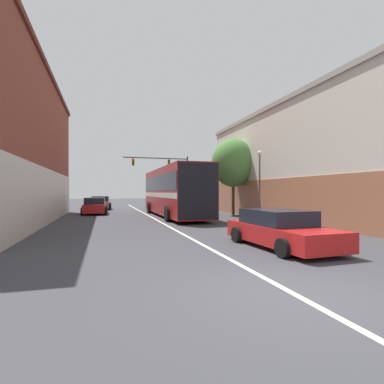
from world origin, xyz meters
name	(u,v)px	position (x,y,z in m)	size (l,w,h in m)	color
ground_plane	(295,295)	(0.00, 0.00, 0.00)	(160.00, 160.00, 0.00)	#38383D
lane_center_line	(153,218)	(0.00, 16.72, 0.00)	(0.14, 45.44, 0.01)	silver
building_right_storefront	(311,161)	(10.58, 13.10, 4.02)	(6.48, 20.67, 7.81)	beige
bus	(173,190)	(1.72, 17.60, 2.02)	(2.87, 12.55, 3.61)	maroon
hatchback_foreground	(280,229)	(2.40, 4.20, 0.60)	(2.27, 4.60, 1.26)	red
parked_car_left_near	(95,206)	(-4.09, 21.64, 0.66)	(2.09, 4.01, 1.38)	red
parked_car_left_mid	(101,203)	(-3.71, 28.36, 0.67)	(2.25, 4.03, 1.40)	slate
traffic_signal_gantry	(169,170)	(3.85, 29.42, 4.38)	(7.55, 0.36, 6.04)	#333338
street_lamp	(260,182)	(6.32, 12.63, 2.51)	(0.29, 0.29, 4.54)	#47474C
street_tree_near	(233,163)	(6.62, 17.44, 4.20)	(3.53, 3.18, 6.15)	#4C3823
street_tree_far	(200,174)	(6.57, 25.93, 3.83)	(2.41, 2.17, 5.17)	brown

